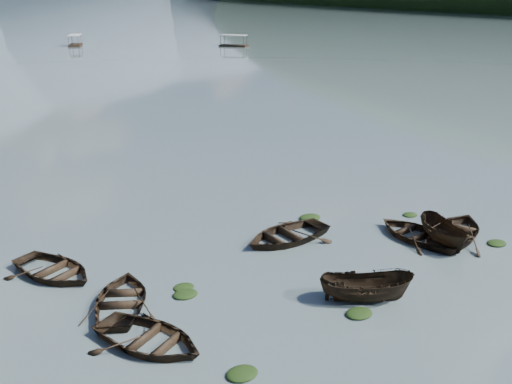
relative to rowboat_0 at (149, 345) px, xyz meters
name	(u,v)px	position (x,y,z in m)	size (l,w,h in m)	color
ground_plane	(406,339)	(8.61, -4.12, 0.00)	(2400.00, 2400.00, 0.00)	#48575A
rowboat_0	(149,345)	(0.00, 0.00, 0.00)	(3.22, 4.52, 0.94)	black
rowboat_1	(123,305)	(-0.10, 3.22, 0.00)	(3.14, 4.39, 0.91)	black
rowboat_2	(365,300)	(9.01, -1.18, 0.00)	(1.47, 3.91, 1.51)	black
rowboat_3	(416,238)	(15.30, 2.60, 0.00)	(3.20, 4.48, 0.93)	black
rowboat_4	(455,237)	(17.17, 1.70, 0.00)	(3.60, 5.04, 1.04)	black
rowboat_5	(443,244)	(16.04, 1.41, 0.00)	(1.44, 3.84, 1.48)	black
rowboat_6	(54,275)	(-2.17, 7.23, 0.00)	(3.22, 4.51, 0.93)	black
rowboat_7	(286,240)	(9.17, 5.56, 0.00)	(3.48, 4.87, 1.01)	black
weed_clump_1	(242,375)	(2.24, -3.14, 0.00)	(1.13, 0.90, 0.25)	black
weed_clump_2	(359,315)	(8.09, -1.97, 0.00)	(1.13, 0.90, 0.24)	black
weed_clump_3	(410,215)	(17.18, 5.11, 0.00)	(0.87, 0.73, 0.19)	black
weed_clump_4	(497,244)	(18.42, 0.09, 0.00)	(1.06, 0.84, 0.22)	black
weed_clump_5	(185,295)	(2.47, 2.73, 0.00)	(1.08, 0.87, 0.23)	black
weed_clump_6	(184,288)	(2.63, 3.35, 0.00)	(0.92, 0.77, 0.19)	black
weed_clump_7	(310,219)	(11.82, 7.40, 0.00)	(1.24, 1.00, 0.27)	black
pontoon_centre	(76,46)	(20.26, 114.51, 0.00)	(2.45, 5.87, 2.25)	black
pontoon_right	(234,46)	(50.31, 96.90, 0.00)	(2.54, 6.10, 2.34)	black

